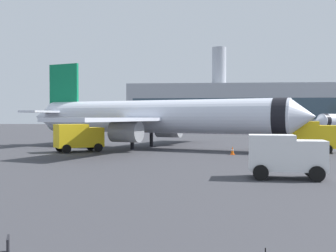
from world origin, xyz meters
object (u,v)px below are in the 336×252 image
object	(u,v)px
safety_cone_mid	(232,151)
service_truck	(78,137)
airplane_at_gate	(156,117)
cargo_van	(285,154)
fuel_truck	(305,135)

from	to	relation	value
safety_cone_mid	service_truck	bearing A→B (deg)	172.75
airplane_at_gate	safety_cone_mid	xyz separation A→B (m)	(8.30, -7.52, -3.25)
service_truck	safety_cone_mid	bearing A→B (deg)	-7.25
airplane_at_gate	safety_cone_mid	distance (m)	11.66
airplane_at_gate	cargo_van	xyz separation A→B (m)	(10.23, -22.47, -2.21)
cargo_van	safety_cone_mid	xyz separation A→B (m)	(-1.93, 14.95, -1.05)
service_truck	fuel_truck	size ratio (longest dim) A/B	0.81
service_truck	fuel_truck	world-z (taller)	fuel_truck
service_truck	airplane_at_gate	bearing A→B (deg)	36.26
airplane_at_gate	fuel_truck	distance (m)	16.62
service_truck	cargo_van	distance (m)	24.54
service_truck	cargo_van	size ratio (longest dim) A/B	1.13
safety_cone_mid	airplane_at_gate	bearing A→B (deg)	137.81
fuel_truck	cargo_van	distance (m)	19.41
service_truck	safety_cone_mid	distance (m)	15.99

